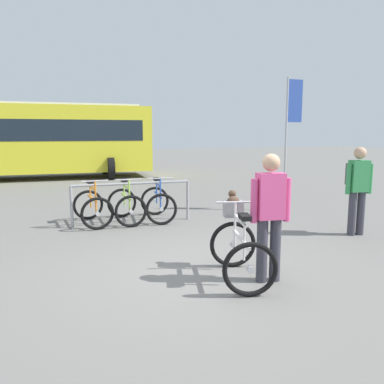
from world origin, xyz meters
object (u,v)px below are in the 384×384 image
at_px(pedestrian_with_backpack, 357,185).
at_px(bus_distant, 26,137).
at_px(racked_bike_blue, 158,203).
at_px(person_with_featured_bike, 270,212).
at_px(banner_flag, 291,119).
at_px(racked_bike_orange, 92,207).
at_px(racked_bike_lime, 126,205).
at_px(featured_bicycle, 239,241).

distance_m(pedestrian_with_backpack, bus_distant, 13.33).
xyz_separation_m(racked_bike_blue, person_with_featured_bike, (0.28, -3.96, 0.54)).
distance_m(racked_bike_blue, banner_flag, 3.80).
xyz_separation_m(racked_bike_orange, racked_bike_blue, (1.40, -0.06, 0.00)).
xyz_separation_m(person_with_featured_bike, bus_distant, (-3.07, 13.32, 0.83)).
height_order(racked_bike_lime, racked_bike_blue, same).
bearing_deg(pedestrian_with_backpack, racked_bike_orange, 149.31).
bearing_deg(racked_bike_lime, featured_bicycle, -79.47).
bearing_deg(banner_flag, racked_bike_lime, 177.26).
bearing_deg(racked_bike_lime, racked_bike_orange, 177.72).
bearing_deg(racked_bike_lime, racked_bike_blue, -2.28).
xyz_separation_m(featured_bicycle, bus_distant, (-2.78, 13.05, 1.25)).
relative_size(racked_bike_lime, pedestrian_with_backpack, 0.67).
distance_m(bus_distant, banner_flag, 11.32).
bearing_deg(racked_bike_blue, racked_bike_lime, 177.72).
distance_m(featured_bicycle, banner_flag, 5.15).
distance_m(racked_bike_blue, featured_bicycle, 3.70).
bearing_deg(bus_distant, pedestrian_with_backpack, -63.90).
distance_m(racked_bike_blue, pedestrian_with_backpack, 4.06).
xyz_separation_m(racked_bike_orange, pedestrian_with_backpack, (4.46, -2.65, 0.57)).
relative_size(racked_bike_lime, featured_bicycle, 0.88).
xyz_separation_m(racked_bike_orange, person_with_featured_bike, (1.68, -4.02, 0.54)).
height_order(featured_bicycle, person_with_featured_bike, person_with_featured_bike).
height_order(racked_bike_orange, racked_bike_lime, same).
relative_size(featured_bicycle, banner_flag, 0.39).
xyz_separation_m(racked_bike_orange, featured_bicycle, (1.39, -3.75, 0.12)).
relative_size(racked_bike_lime, racked_bike_blue, 0.92).
xyz_separation_m(racked_bike_lime, bus_distant, (-2.09, 9.33, 1.37)).
distance_m(person_with_featured_bike, bus_distant, 13.69).
height_order(racked_bike_orange, banner_flag, banner_flag).
xyz_separation_m(person_with_featured_bike, pedestrian_with_backpack, (2.79, 1.37, 0.03)).
bearing_deg(racked_bike_lime, pedestrian_with_backpack, -34.86).
height_order(racked_bike_lime, person_with_featured_bike, person_with_featured_bike).
bearing_deg(pedestrian_with_backpack, banner_flag, 84.31).
distance_m(racked_bike_lime, banner_flag, 4.42).
bearing_deg(racked_bike_orange, racked_bike_blue, -2.28).
distance_m(racked_bike_orange, racked_bike_lime, 0.70).
xyz_separation_m(featured_bicycle, pedestrian_with_backpack, (3.07, 1.10, 0.45)).
distance_m(racked_bike_lime, racked_bike_blue, 0.70).
distance_m(pedestrian_with_backpack, banner_flag, 2.76).
bearing_deg(bus_distant, racked_bike_orange, -81.50).
xyz_separation_m(racked_bike_lime, pedestrian_with_backpack, (3.77, -2.62, 0.57)).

